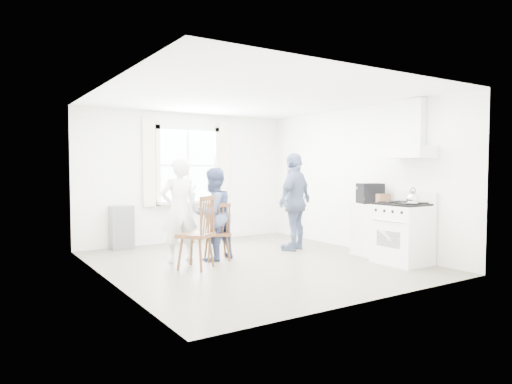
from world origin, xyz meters
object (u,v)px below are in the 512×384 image
object	(u,v)px
windsor_chair_a	(203,224)
person_left	(179,210)
gas_stove	(403,233)
stereo_stack	(370,193)
windsor_chair_b	(218,226)
person_mid	(213,214)
person_right	(295,202)
low_cabinet	(372,230)

from	to	relation	value
windsor_chair_a	person_left	world-z (taller)	person_left
gas_stove	person_left	xyz separation A→B (m)	(-2.88, 2.02, 0.35)
gas_stove	windsor_chair_a	size ratio (longest dim) A/B	1.02
stereo_stack	windsor_chair_b	xyz separation A→B (m)	(-2.36, 1.02, -0.49)
gas_stove	windsor_chair_a	world-z (taller)	gas_stove
person_mid	stereo_stack	bearing A→B (deg)	136.70
person_left	person_right	distance (m)	2.21
low_cabinet	person_left	bearing A→B (deg)	155.93
gas_stove	low_cabinet	size ratio (longest dim) A/B	1.24
windsor_chair_b	person_right	world-z (taller)	person_right
low_cabinet	person_left	distance (m)	3.25
windsor_chair_b	low_cabinet	bearing A→B (deg)	-23.14
windsor_chair_a	windsor_chair_b	size ratio (longest dim) A/B	1.17
gas_stove	windsor_chair_b	world-z (taller)	gas_stove
low_cabinet	windsor_chair_a	xyz separation A→B (m)	(-2.87, 0.63, 0.22)
low_cabinet	person_mid	xyz separation A→B (m)	(-2.41, 1.17, 0.30)
stereo_stack	windsor_chair_b	distance (m)	2.62
person_left	person_mid	xyz separation A→B (m)	(0.53, -0.14, -0.08)
low_cabinet	person_right	size ratio (longest dim) A/B	0.51
gas_stove	person_left	world-z (taller)	person_left
windsor_chair_a	person_mid	bearing A→B (deg)	49.82
person_left	person_right	world-z (taller)	person_right
stereo_stack	windsor_chair_b	world-z (taller)	stereo_stack
person_mid	person_right	xyz separation A→B (m)	(1.67, 0.00, 0.13)
gas_stove	person_left	bearing A→B (deg)	144.97
low_cabinet	person_mid	bearing A→B (deg)	154.12
low_cabinet	gas_stove	bearing A→B (deg)	-95.68
person_mid	person_right	distance (m)	1.68
gas_stove	stereo_stack	world-z (taller)	stereo_stack
windsor_chair_b	person_right	size ratio (longest dim) A/B	0.53
windsor_chair_b	person_left	xyz separation A→B (m)	(-0.54, 0.29, 0.25)
gas_stove	windsor_chair_a	bearing A→B (deg)	154.51
stereo_stack	person_right	size ratio (longest dim) A/B	0.27
gas_stove	person_mid	xyz separation A→B (m)	(-2.34, 1.87, 0.27)
gas_stove	stereo_stack	bearing A→B (deg)	87.67
low_cabinet	windsor_chair_b	world-z (taller)	windsor_chair_b
person_left	low_cabinet	bearing A→B (deg)	160.68
windsor_chair_b	person_left	bearing A→B (deg)	151.96
windsor_chair_b	person_right	bearing A→B (deg)	5.03
windsor_chair_a	stereo_stack	bearing A→B (deg)	-12.41
stereo_stack	low_cabinet	bearing A→B (deg)	-16.51
stereo_stack	windsor_chair_b	size ratio (longest dim) A/B	0.51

